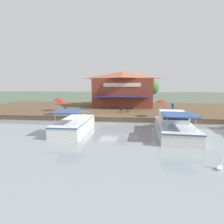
% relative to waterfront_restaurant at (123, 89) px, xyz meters
% --- Properties ---
extents(ground_plane, '(220.00, 220.00, 0.00)m').
position_rel_waterfront_restaurant_xyz_m(ground_plane, '(13.93, -1.20, -4.28)').
color(ground_plane, '#4C5B47').
extents(quay_deck, '(22.00, 56.00, 0.60)m').
position_rel_waterfront_restaurant_xyz_m(quay_deck, '(2.93, -1.20, -3.98)').
color(quay_deck, brown).
rests_on(quay_deck, ground).
extents(quay_edge_fender, '(0.20, 50.40, 0.10)m').
position_rel_waterfront_restaurant_xyz_m(quay_edge_fender, '(13.83, -1.20, -3.63)').
color(quay_edge_fender, '#2D2D33').
rests_on(quay_edge_fender, quay_deck).
extents(waterfront_restaurant, '(9.38, 12.32, 8.34)m').
position_rel_waterfront_restaurant_xyz_m(waterfront_restaurant, '(0.00, 0.00, 0.00)').
color(waterfront_restaurant, brown).
rests_on(waterfront_restaurant, quay_deck).
extents(patio_umbrella_far_corner, '(1.97, 1.97, 2.27)m').
position_rel_waterfront_restaurant_xyz_m(patio_umbrella_far_corner, '(8.12, -10.70, -1.67)').
color(patio_umbrella_far_corner, '#B7B7B7').
rests_on(patio_umbrella_far_corner, quay_deck).
extents(patio_umbrella_mid_patio_left, '(1.78, 1.78, 2.49)m').
position_rel_waterfront_restaurant_xyz_m(patio_umbrella_mid_patio_left, '(12.34, 5.94, -1.42)').
color(patio_umbrella_mid_patio_left, '#B7B7B7').
rests_on(patio_umbrella_mid_patio_left, quay_deck).
extents(patio_umbrella_mid_patio_right, '(1.71, 1.71, 2.25)m').
position_rel_waterfront_restaurant_xyz_m(patio_umbrella_mid_patio_right, '(12.23, -8.51, -1.68)').
color(patio_umbrella_mid_patio_right, '#B7B7B7').
rests_on(patio_umbrella_mid_patio_right, quay_deck).
extents(cafe_chair_far_corner_seat, '(0.59, 0.59, 0.85)m').
position_rel_waterfront_restaurant_xyz_m(cafe_chair_far_corner_seat, '(11.40, 8.24, -3.20)').
color(cafe_chair_far_corner_seat, '#2D2D33').
rests_on(cafe_chair_far_corner_seat, quay_deck).
extents(cafe_chair_under_first_umbrella, '(0.58, 0.58, 0.85)m').
position_rel_waterfront_restaurant_xyz_m(cafe_chair_under_first_umbrella, '(7.63, -9.75, -3.20)').
color(cafe_chair_under_first_umbrella, '#2D2D33').
rests_on(cafe_chair_under_first_umbrella, quay_deck).
extents(cafe_chair_mid_patio, '(0.59, 0.59, 0.85)m').
position_rel_waterfront_restaurant_xyz_m(cafe_chair_mid_patio, '(9.06, 0.22, -3.20)').
color(cafe_chair_mid_patio, '#2D2D33').
rests_on(cafe_chair_mid_patio, quay_deck).
extents(cafe_chair_facing_river, '(0.56, 0.56, 0.85)m').
position_rel_waterfront_restaurant_xyz_m(cafe_chair_facing_river, '(8.06, 1.38, -3.20)').
color(cafe_chair_facing_river, '#2D2D33').
rests_on(cafe_chair_facing_river, quay_deck).
extents(cafe_chair_beside_entrance, '(0.58, 0.58, 0.85)m').
position_rel_waterfront_restaurant_xyz_m(cafe_chair_beside_entrance, '(11.85, 8.86, -3.20)').
color(cafe_chair_beside_entrance, '#2D2D33').
rests_on(cafe_chair_beside_entrance, quay_deck).
extents(person_at_quay_edge, '(0.50, 0.50, 1.76)m').
position_rel_waterfront_restaurant_xyz_m(person_at_quay_edge, '(8.03, 8.57, -2.56)').
color(person_at_quay_edge, '#337547').
rests_on(person_at_quay_edge, quay_deck).
extents(motorboat_fourth_along, '(9.14, 3.82, 2.43)m').
position_rel_waterfront_restaurant_xyz_m(motorboat_fourth_along, '(18.55, 6.21, -3.36)').
color(motorboat_fourth_along, silver).
rests_on(motorboat_fourth_along, river_water).
extents(motorboat_outer_channel, '(8.27, 2.94, 2.46)m').
position_rel_waterfront_restaurant_xyz_m(motorboat_outer_channel, '(18.32, -4.29, -3.51)').
color(motorboat_outer_channel, white).
rests_on(motorboat_outer_channel, river_water).
extents(swan, '(0.57, 0.61, 0.69)m').
position_rel_waterfront_restaurant_xyz_m(swan, '(26.65, 7.08, -4.05)').
color(swan, white).
rests_on(swan, river_water).
extents(tree_downstream_bank, '(3.95, 3.77, 5.84)m').
position_rel_waterfront_restaurant_xyz_m(tree_downstream_bank, '(-5.87, 6.38, 0.17)').
color(tree_downstream_bank, brown).
rests_on(tree_downstream_bank, quay_deck).
extents(tree_upstream_bank, '(3.72, 3.54, 7.03)m').
position_rel_waterfront_restaurant_xyz_m(tree_upstream_bank, '(-5.42, -1.93, 1.47)').
color(tree_upstream_bank, brown).
rests_on(tree_upstream_bank, quay_deck).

